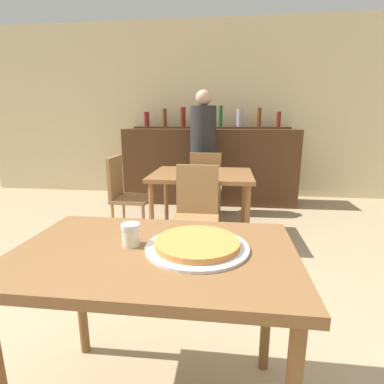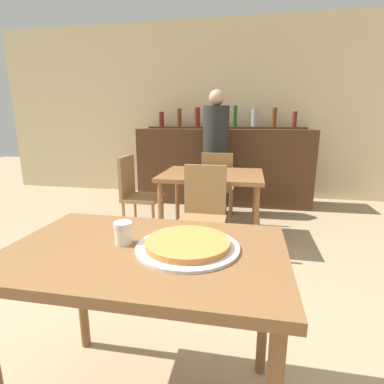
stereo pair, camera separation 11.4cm
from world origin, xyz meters
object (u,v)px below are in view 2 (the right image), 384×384
at_px(chair_far_side_front, 203,209).
at_px(person_standing, 216,149).
at_px(cheese_shaker, 123,233).
at_px(chair_far_side_back, 218,183).
at_px(chair_far_side_left, 136,190).
at_px(pizza_tray, 188,245).

height_order(chair_far_side_front, person_standing, person_standing).
bearing_deg(cheese_shaker, chair_far_side_back, 87.61).
bearing_deg(chair_far_side_back, chair_far_side_front, 90.00).
height_order(chair_far_side_back, chair_far_side_left, same).
relative_size(chair_far_side_left, cheese_shaker, 9.58).
bearing_deg(person_standing, chair_far_side_left, -131.08).
bearing_deg(chair_far_side_front, chair_far_side_back, 90.00).
distance_m(pizza_tray, cheese_shaker, 0.27).
height_order(chair_far_side_left, cheese_shaker, chair_far_side_left).
xyz_separation_m(chair_far_side_left, cheese_shaker, (0.75, -2.03, 0.33)).
distance_m(chair_far_side_back, cheese_shaker, 2.64).
bearing_deg(pizza_tray, chair_far_side_left, 116.67).
height_order(chair_far_side_front, pizza_tray, chair_far_side_front).
height_order(cheese_shaker, person_standing, person_standing).
relative_size(chair_far_side_front, chair_far_side_back, 1.00).
distance_m(chair_far_side_front, cheese_shaker, 1.48).
bearing_deg(cheese_shaker, chair_far_side_front, 85.68).
bearing_deg(pizza_tray, person_standing, 94.37).
xyz_separation_m(chair_far_side_back, cheese_shaker, (-0.11, -2.61, 0.33)).
relative_size(pizza_tray, person_standing, 0.25).
distance_m(chair_far_side_front, chair_far_side_left, 1.04).
xyz_separation_m(chair_far_side_front, cheese_shaker, (-0.11, -1.44, 0.33)).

